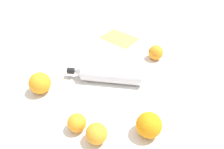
{
  "coord_description": "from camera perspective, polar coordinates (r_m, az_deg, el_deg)",
  "views": [
    {
      "loc": [
        0.35,
        -0.57,
        0.6
      ],
      "look_at": [
        -0.02,
        0.0,
        0.03
      ],
      "focal_mm": 35.28,
      "sensor_mm": 36.0,
      "label": 1
    }
  ],
  "objects": [
    {
      "name": "orange_2",
      "position": [
        0.71,
        9.55,
        -12.77
      ],
      "size": [
        0.08,
        0.08,
        0.08
      ],
      "primitive_type": "sphere",
      "color": "orange",
      "rests_on": "ground_plane"
    },
    {
      "name": "orange_4",
      "position": [
        1.03,
        11.27,
        5.61
      ],
      "size": [
        0.07,
        0.07,
        0.07
      ],
      "primitive_type": "sphere",
      "color": "orange",
      "rests_on": "ground_plane"
    },
    {
      "name": "water_bottle",
      "position": [
        0.89,
        -1.31,
        0.12
      ],
      "size": [
        0.3,
        0.18,
        0.07
      ],
      "rotation": [
        0.0,
        0.0,
        3.58
      ],
      "color": "silver",
      "rests_on": "ground_plane"
    },
    {
      "name": "orange_1",
      "position": [
        0.73,
        -9.09,
        -12.24
      ],
      "size": [
        0.06,
        0.06,
        0.06
      ],
      "primitive_type": "sphere",
      "color": "orange",
      "rests_on": "ground_plane"
    },
    {
      "name": "folded_napkin",
      "position": [
        1.19,
        1.96,
        9.42
      ],
      "size": [
        0.19,
        0.14,
        0.01
      ],
      "primitive_type": "cube",
      "rotation": [
        0.0,
        0.0,
        -0.1
      ],
      "color": "#E5B24C",
      "rests_on": "ground_plane"
    },
    {
      "name": "orange_3",
      "position": [
        0.88,
        -18.19,
        -2.11
      ],
      "size": [
        0.08,
        0.08,
        0.08
      ],
      "primitive_type": "sphere",
      "color": "orange",
      "rests_on": "ground_plane"
    },
    {
      "name": "ground_plane",
      "position": [
        0.9,
        0.88,
        -2.13
      ],
      "size": [
        2.4,
        2.4,
        0.0
      ],
      "primitive_type": "plane",
      "color": "silver"
    },
    {
      "name": "orange_0",
      "position": [
        0.7,
        -4.02,
        -15.03
      ],
      "size": [
        0.07,
        0.07,
        0.07
      ],
      "primitive_type": "sphere",
      "color": "orange",
      "rests_on": "ground_plane"
    }
  ]
}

